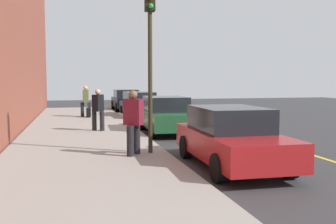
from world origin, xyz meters
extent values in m
plane|color=#333335|center=(0.00, 0.00, 0.00)|extent=(56.00, 56.00, 0.00)
cube|color=gray|center=(0.00, -3.30, 0.07)|extent=(28.00, 4.60, 0.15)
cube|color=gold|center=(0.00, 3.20, 0.00)|extent=(28.00, 0.14, 0.01)
cube|color=white|center=(-4.54, -0.70, 0.11)|extent=(6.05, 0.56, 0.22)
cylinder|color=black|center=(-11.04, 1.03, 0.32)|extent=(0.64, 0.22, 0.64)
cylinder|color=black|center=(-11.03, -0.65, 0.32)|extent=(0.64, 0.22, 0.64)
cylinder|color=black|center=(-13.81, 1.02, 0.32)|extent=(0.64, 0.22, 0.64)
cylinder|color=black|center=(-13.80, -0.66, 0.32)|extent=(0.64, 0.22, 0.64)
cube|color=black|center=(-12.42, 0.18, 0.59)|extent=(4.48, 1.82, 0.64)
cube|color=black|center=(-12.65, 0.18, 1.21)|extent=(2.33, 1.61, 0.60)
cylinder|color=black|center=(-5.04, 1.04, 0.32)|extent=(0.64, 0.23, 0.64)
cylinder|color=black|center=(-5.02, -0.64, 0.32)|extent=(0.64, 0.23, 0.64)
cylinder|color=black|center=(-7.84, 0.99, 0.32)|extent=(0.64, 0.23, 0.64)
cylinder|color=black|center=(-7.81, -0.69, 0.32)|extent=(0.64, 0.23, 0.64)
cube|color=navy|center=(-6.43, 0.18, 0.59)|extent=(4.53, 1.88, 0.64)
cube|color=black|center=(-6.65, 0.17, 1.21)|extent=(2.37, 1.64, 0.60)
cylinder|color=black|center=(1.72, 0.97, 0.32)|extent=(0.64, 0.23, 0.64)
cylinder|color=black|center=(1.68, -0.71, 0.32)|extent=(0.64, 0.23, 0.64)
cylinder|color=black|center=(-0.91, 1.02, 0.32)|extent=(0.64, 0.23, 0.64)
cylinder|color=black|center=(-0.94, -0.66, 0.32)|extent=(0.64, 0.23, 0.64)
cube|color=#1E512D|center=(0.39, 0.16, 0.59)|extent=(4.26, 1.88, 0.64)
cube|color=black|center=(0.18, 0.16, 1.21)|extent=(2.23, 1.64, 0.60)
cylinder|color=black|center=(8.31, 1.07, 0.32)|extent=(0.64, 0.23, 0.64)
cylinder|color=black|center=(8.27, -0.61, 0.32)|extent=(0.64, 0.23, 0.64)
cylinder|color=black|center=(5.62, 1.13, 0.32)|extent=(0.64, 0.23, 0.64)
cylinder|color=black|center=(5.59, -0.55, 0.32)|extent=(0.64, 0.23, 0.64)
cube|color=maroon|center=(6.95, 0.26, 0.59)|extent=(4.37, 1.89, 0.64)
cube|color=black|center=(6.73, 0.27, 1.21)|extent=(2.29, 1.65, 0.60)
cylinder|color=black|center=(-6.23, -2.75, 0.56)|extent=(0.19, 0.19, 0.82)
cylinder|color=black|center=(-6.22, -3.13, 0.56)|extent=(0.19, 0.19, 0.82)
cube|color=brown|center=(-6.23, -2.94, 1.31)|extent=(0.47, 0.30, 0.70)
sphere|color=#D8AD8C|center=(-6.23, -2.94, 1.78)|extent=(0.23, 0.23, 0.23)
cylinder|color=black|center=(-0.04, -2.79, 0.55)|extent=(0.19, 0.19, 0.79)
cylinder|color=black|center=(0.18, -2.49, 0.55)|extent=(0.19, 0.19, 0.79)
cube|color=black|center=(0.07, -2.64, 1.28)|extent=(0.54, 0.50, 0.67)
sphere|color=#D8AD8C|center=(0.07, -2.64, 1.73)|extent=(0.22, 0.22, 0.22)
cylinder|color=black|center=(5.69, -2.13, 0.57)|extent=(0.19, 0.19, 0.83)
cylinder|color=black|center=(5.37, -1.91, 0.57)|extent=(0.19, 0.19, 0.83)
cube|color=maroon|center=(5.53, -2.02, 1.34)|extent=(0.52, 0.56, 0.71)
sphere|color=brown|center=(5.53, -2.02, 1.80)|extent=(0.23, 0.23, 0.23)
cylinder|color=#2D2D19|center=(5.30, -1.51, 2.12)|extent=(0.12, 0.12, 3.93)
sphere|color=green|center=(5.45, -1.51, 4.20)|extent=(0.14, 0.14, 0.14)
cube|color=black|center=(-5.79, -2.82, 0.41)|extent=(0.34, 0.22, 0.51)
cylinder|color=#4C4C4C|center=(-5.79, -2.82, 0.84)|extent=(0.03, 0.03, 0.36)
camera|label=1|loc=(15.87, -3.59, 2.19)|focal=41.12mm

